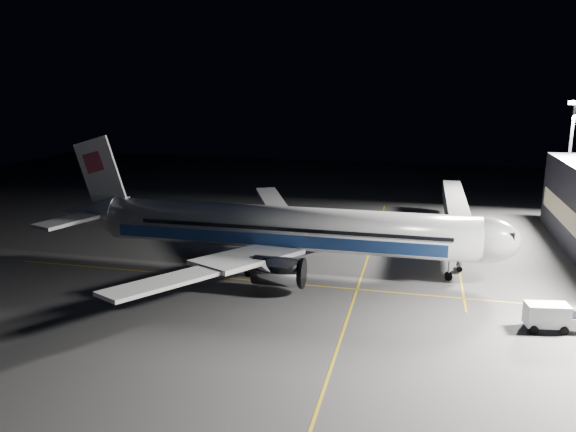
{
  "coord_description": "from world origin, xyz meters",
  "views": [
    {
      "loc": [
        16.56,
        -67.84,
        23.89
      ],
      "look_at": [
        -0.6,
        3.51,
        6.0
      ],
      "focal_mm": 35.0,
      "sensor_mm": 36.0,
      "label": 1
    }
  ],
  "objects_px": {
    "airliner": "(278,228)",
    "baggage_tug": "(282,235)",
    "safety_cone_a": "(324,237)",
    "floodlight_mast_north": "(570,152)",
    "safety_cone_b": "(346,239)",
    "jet_bridge": "(456,211)",
    "service_truck": "(552,316)",
    "safety_cone_c": "(259,236)"
  },
  "relations": [
    {
      "from": "airliner",
      "to": "safety_cone_a",
      "type": "bearing_deg",
      "value": 75.71
    },
    {
      "from": "baggage_tug",
      "to": "safety_cone_a",
      "type": "relative_size",
      "value": 3.51
    },
    {
      "from": "floodlight_mast_north",
      "to": "safety_cone_b",
      "type": "relative_size",
      "value": 37.06
    },
    {
      "from": "floodlight_mast_north",
      "to": "jet_bridge",
      "type": "bearing_deg",
      "value": -142.26
    },
    {
      "from": "airliner",
      "to": "safety_cone_a",
      "type": "height_order",
      "value": "airliner"
    },
    {
      "from": "baggage_tug",
      "to": "safety_cone_b",
      "type": "xyz_separation_m",
      "value": [
        9.68,
        1.48,
        -0.44
      ]
    },
    {
      "from": "floodlight_mast_north",
      "to": "safety_cone_a",
      "type": "relative_size",
      "value": 32.46
    },
    {
      "from": "safety_cone_b",
      "to": "safety_cone_c",
      "type": "xyz_separation_m",
      "value": [
        -13.4,
        -1.55,
        0.06
      ]
    },
    {
      "from": "jet_bridge",
      "to": "safety_cone_b",
      "type": "distance_m",
      "value": 17.06
    },
    {
      "from": "floodlight_mast_north",
      "to": "safety_cone_c",
      "type": "relative_size",
      "value": 30.21
    },
    {
      "from": "floodlight_mast_north",
      "to": "safety_cone_c",
      "type": "height_order",
      "value": "floodlight_mast_north"
    },
    {
      "from": "jet_bridge",
      "to": "safety_cone_b",
      "type": "height_order",
      "value": "jet_bridge"
    },
    {
      "from": "floodlight_mast_north",
      "to": "service_truck",
      "type": "xyz_separation_m",
      "value": [
        -10.28,
        -44.36,
        -10.95
      ]
    },
    {
      "from": "floodlight_mast_north",
      "to": "safety_cone_a",
      "type": "bearing_deg",
      "value": -154.38
    },
    {
      "from": "jet_bridge",
      "to": "safety_cone_b",
      "type": "xyz_separation_m",
      "value": [
        -16.0,
        -4.06,
        -4.3
      ]
    },
    {
      "from": "service_truck",
      "to": "safety_cone_a",
      "type": "distance_m",
      "value": 37.93
    },
    {
      "from": "jet_bridge",
      "to": "floodlight_mast_north",
      "type": "distance_m",
      "value": 24.06
    },
    {
      "from": "floodlight_mast_north",
      "to": "safety_cone_b",
      "type": "distance_m",
      "value": 40.32
    },
    {
      "from": "jet_bridge",
      "to": "safety_cone_c",
      "type": "relative_size",
      "value": 50.2
    },
    {
      "from": "airliner",
      "to": "safety_cone_c",
      "type": "distance_m",
      "value": 14.78
    },
    {
      "from": "safety_cone_a",
      "to": "airliner",
      "type": "bearing_deg",
      "value": -104.29
    },
    {
      "from": "baggage_tug",
      "to": "safety_cone_c",
      "type": "relative_size",
      "value": 3.27
    },
    {
      "from": "jet_bridge",
      "to": "service_truck",
      "type": "relative_size",
      "value": 6.3
    },
    {
      "from": "safety_cone_b",
      "to": "safety_cone_a",
      "type": "bearing_deg",
      "value": 180.0
    },
    {
      "from": "jet_bridge",
      "to": "baggage_tug",
      "type": "relative_size",
      "value": 15.37
    },
    {
      "from": "safety_cone_c",
      "to": "airliner",
      "type": "bearing_deg",
      "value": -63.07
    },
    {
      "from": "safety_cone_a",
      "to": "safety_cone_c",
      "type": "relative_size",
      "value": 0.93
    },
    {
      "from": "baggage_tug",
      "to": "safety_cone_a",
      "type": "distance_m",
      "value": 6.36
    },
    {
      "from": "floodlight_mast_north",
      "to": "service_truck",
      "type": "height_order",
      "value": "floodlight_mast_north"
    },
    {
      "from": "service_truck",
      "to": "safety_cone_c",
      "type": "distance_m",
      "value": 44.67
    },
    {
      "from": "airliner",
      "to": "baggage_tug",
      "type": "bearing_deg",
      "value": 101.74
    },
    {
      "from": "jet_bridge",
      "to": "safety_cone_b",
      "type": "relative_size",
      "value": 61.59
    },
    {
      "from": "safety_cone_c",
      "to": "baggage_tug",
      "type": "bearing_deg",
      "value": 1.09
    },
    {
      "from": "service_truck",
      "to": "safety_cone_c",
      "type": "xyz_separation_m",
      "value": [
        -37.12,
        24.83,
        -1.08
      ]
    },
    {
      "from": "safety_cone_b",
      "to": "safety_cone_c",
      "type": "height_order",
      "value": "safety_cone_c"
    },
    {
      "from": "service_truck",
      "to": "safety_cone_c",
      "type": "relative_size",
      "value": 7.97
    },
    {
      "from": "safety_cone_b",
      "to": "floodlight_mast_north",
      "type": "bearing_deg",
      "value": 27.88
    },
    {
      "from": "safety_cone_c",
      "to": "service_truck",
      "type": "bearing_deg",
      "value": -33.77
    },
    {
      "from": "floodlight_mast_north",
      "to": "baggage_tug",
      "type": "distance_m",
      "value": 49.22
    },
    {
      "from": "jet_bridge",
      "to": "service_truck",
      "type": "xyz_separation_m",
      "value": [
        7.72,
        -30.43,
        -3.16
      ]
    },
    {
      "from": "service_truck",
      "to": "safety_cone_c",
      "type": "bearing_deg",
      "value": 137.7
    },
    {
      "from": "baggage_tug",
      "to": "safety_cone_a",
      "type": "bearing_deg",
      "value": 16.81
    }
  ]
}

